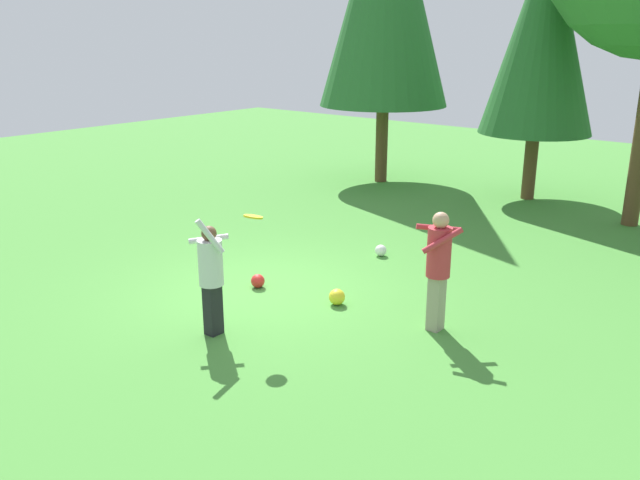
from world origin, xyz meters
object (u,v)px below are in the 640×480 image
object	(u,v)px
ball_white	(381,250)
tree_center	(543,32)
ball_yellow	(337,297)
person_thrower	(211,271)
frisbee	(253,217)
ball_red	(258,281)
person_catcher	(439,261)

from	to	relation	value
ball_white	tree_center	distance (m)	7.40
ball_yellow	ball_white	world-z (taller)	ball_yellow
person_thrower	frisbee	size ratio (longest dim) A/B	5.88
ball_yellow	ball_white	bearing A→B (deg)	108.85
ball_white	frisbee	bearing A→B (deg)	-82.70
ball_yellow	ball_red	distance (m)	1.50
person_catcher	ball_red	size ratio (longest dim) A/B	7.55
ball_yellow	person_thrower	bearing A→B (deg)	-109.83
ball_white	tree_center	world-z (taller)	tree_center
person_thrower	ball_yellow	size ratio (longest dim) A/B	6.84
person_thrower	tree_center	distance (m)	11.02
person_thrower	ball_red	distance (m)	2.01
person_thrower	ball_yellow	bearing A→B (deg)	18.00
person_catcher	ball_white	size ratio (longest dim) A/B	7.93
frisbee	tree_center	world-z (taller)	tree_center
tree_center	ball_white	bearing A→B (deg)	-92.65
person_catcher	ball_red	bearing A→B (deg)	-31.37
person_catcher	frisbee	bearing A→B (deg)	0.00
person_catcher	ball_yellow	distance (m)	1.89
frisbee	ball_yellow	bearing A→B (deg)	77.41
ball_white	tree_center	bearing A→B (deg)	87.35
person_thrower	ball_white	size ratio (longest dim) A/B	7.96
person_thrower	ball_yellow	xyz separation A→B (m)	(0.70, 1.94, -0.82)
person_thrower	ball_white	distance (m)	4.41
ball_yellow	ball_red	world-z (taller)	ball_yellow
person_thrower	person_catcher	world-z (taller)	person_thrower
ball_red	ball_white	world-z (taller)	ball_red
ball_yellow	tree_center	bearing A→B (deg)	93.52
person_thrower	person_catcher	distance (m)	3.17
ball_red	person_catcher	bearing A→B (deg)	8.45
ball_yellow	ball_red	size ratio (longest dim) A/B	1.11
ball_red	frisbee	bearing A→B (deg)	-45.79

